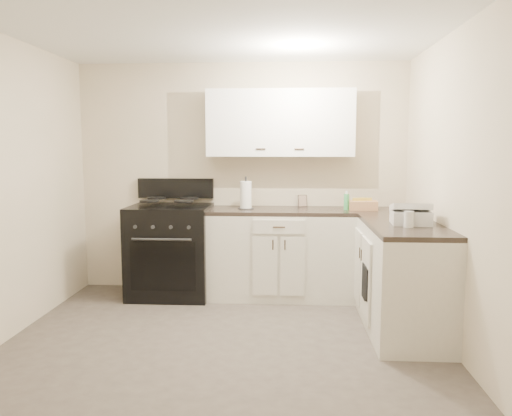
# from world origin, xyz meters

# --- Properties ---
(floor) EXTENTS (3.60, 3.60, 0.00)m
(floor) POSITION_xyz_m (0.00, 0.00, 0.00)
(floor) COLOR #473F38
(floor) RESTS_ON ground
(ceiling) EXTENTS (3.60, 3.60, 0.00)m
(ceiling) POSITION_xyz_m (0.00, 0.00, 2.50)
(ceiling) COLOR white
(ceiling) RESTS_ON wall_back
(wall_back) EXTENTS (3.60, 0.00, 3.60)m
(wall_back) POSITION_xyz_m (0.00, 1.80, 1.25)
(wall_back) COLOR beige
(wall_back) RESTS_ON ground
(wall_right) EXTENTS (0.00, 3.60, 3.60)m
(wall_right) POSITION_xyz_m (1.80, 0.00, 1.25)
(wall_right) COLOR beige
(wall_right) RESTS_ON ground
(wall_front) EXTENTS (3.60, 0.00, 3.60)m
(wall_front) POSITION_xyz_m (0.00, -1.80, 1.25)
(wall_front) COLOR beige
(wall_front) RESTS_ON ground
(base_cabinets_back) EXTENTS (1.55, 0.60, 0.90)m
(base_cabinets_back) POSITION_xyz_m (0.43, 1.50, 0.45)
(base_cabinets_back) COLOR silver
(base_cabinets_back) RESTS_ON floor
(base_cabinets_right) EXTENTS (0.60, 1.90, 0.90)m
(base_cabinets_right) POSITION_xyz_m (1.50, 0.85, 0.45)
(base_cabinets_right) COLOR silver
(base_cabinets_right) RESTS_ON floor
(countertop_back) EXTENTS (1.55, 0.60, 0.04)m
(countertop_back) POSITION_xyz_m (0.43, 1.50, 0.92)
(countertop_back) COLOR black
(countertop_back) RESTS_ON base_cabinets_back
(countertop_right) EXTENTS (0.60, 1.90, 0.04)m
(countertop_right) POSITION_xyz_m (1.50, 0.85, 0.92)
(countertop_right) COLOR black
(countertop_right) RESTS_ON base_cabinets_right
(upper_cabinets) EXTENTS (1.55, 0.30, 0.70)m
(upper_cabinets) POSITION_xyz_m (0.43, 1.65, 1.84)
(upper_cabinets) COLOR white
(upper_cabinets) RESTS_ON wall_back
(stove) EXTENTS (0.84, 0.72, 1.02)m
(stove) POSITION_xyz_m (-0.74, 1.48, 0.46)
(stove) COLOR black
(stove) RESTS_ON floor
(knife_block) EXTENTS (0.11, 0.10, 0.20)m
(knife_block) POSITION_xyz_m (0.07, 1.61, 1.04)
(knife_block) COLOR #D3B882
(knife_block) RESTS_ON countertop_back
(paper_towel) EXTENTS (0.16, 0.16, 0.29)m
(paper_towel) POSITION_xyz_m (0.07, 1.50, 1.09)
(paper_towel) COLOR white
(paper_towel) RESTS_ON countertop_back
(soap_bottle) EXTENTS (0.06, 0.06, 0.17)m
(soap_bottle) POSITION_xyz_m (1.12, 1.48, 1.02)
(soap_bottle) COLOR #42AC5B
(soap_bottle) RESTS_ON countertop_back
(picture_frame) EXTENTS (0.11, 0.07, 0.13)m
(picture_frame) POSITION_xyz_m (0.67, 1.74, 1.00)
(picture_frame) COLOR black
(picture_frame) RESTS_ON countertop_back
(wicker_basket) EXTENTS (0.30, 0.21, 0.10)m
(wicker_basket) POSITION_xyz_m (1.29, 1.49, 0.99)
(wicker_basket) COLOR tan
(wicker_basket) RESTS_ON countertop_right
(countertop_grill) EXTENTS (0.34, 0.32, 0.12)m
(countertop_grill) POSITION_xyz_m (1.55, 0.53, 1.00)
(countertop_grill) COLOR silver
(countertop_grill) RESTS_ON countertop_right
(glass_jar) EXTENTS (0.08, 0.08, 0.13)m
(glass_jar) POSITION_xyz_m (1.49, 0.36, 1.01)
(glass_jar) COLOR silver
(glass_jar) RESTS_ON countertop_right
(oven_mitt_near) EXTENTS (0.02, 0.16, 0.27)m
(oven_mitt_near) POSITION_xyz_m (1.18, 0.45, 0.44)
(oven_mitt_near) COLOR black
(oven_mitt_near) RESTS_ON base_cabinets_right
(oven_mitt_far) EXTENTS (0.02, 0.17, 0.30)m
(oven_mitt_far) POSITION_xyz_m (1.18, 0.54, 0.43)
(oven_mitt_far) COLOR black
(oven_mitt_far) RESTS_ON base_cabinets_right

